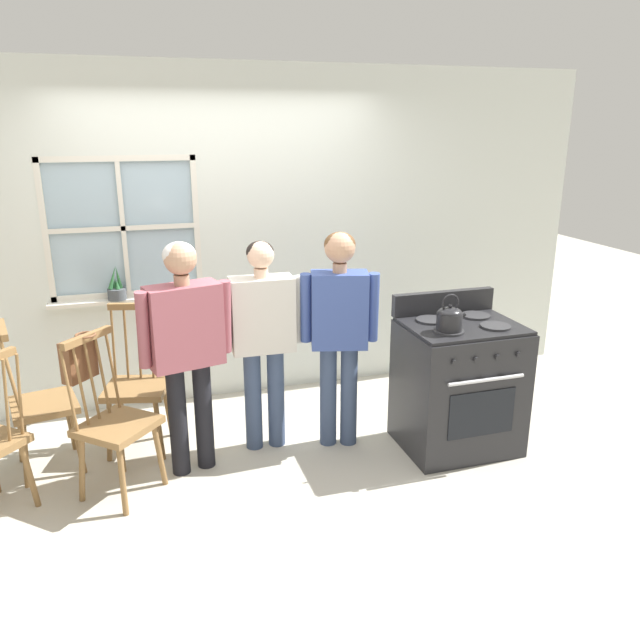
{
  "coord_description": "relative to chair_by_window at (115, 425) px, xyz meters",
  "views": [
    {
      "loc": [
        -0.73,
        -3.62,
        2.24
      ],
      "look_at": [
        0.43,
        0.13,
        1.0
      ],
      "focal_mm": 35.0,
      "sensor_mm": 36.0,
      "label": 1
    }
  ],
  "objects": [
    {
      "name": "stove",
      "position": [
        2.33,
        -0.08,
        0.0
      ],
      "size": [
        0.79,
        0.68,
        1.08
      ],
      "color": "#232326",
      "rests_on": "ground_plane"
    },
    {
      "name": "handbag",
      "position": [
        -0.17,
        0.16,
        0.4
      ],
      "size": [
        0.25,
        0.25,
        0.31
      ],
      "color": "brown",
      "rests_on": "chair_by_window"
    },
    {
      "name": "wall_back",
      "position": [
        0.95,
        1.34,
        0.87
      ],
      "size": [
        6.4,
        0.16,
        2.7
      ],
      "color": "silver",
      "rests_on": "ground_plane"
    },
    {
      "name": "person_elderly_left",
      "position": [
        0.47,
        0.14,
        0.48
      ],
      "size": [
        0.62,
        0.31,
        1.55
      ],
      "rotation": [
        0.0,
        0.0,
        0.24
      ],
      "color": "black",
      "rests_on": "ground_plane"
    },
    {
      "name": "chair_near_wall",
      "position": [
        -0.47,
        0.44,
        0.0
      ],
      "size": [
        0.48,
        0.49,
        1.04
      ],
      "rotation": [
        0.0,
        0.0,
        1.78
      ],
      "color": "olive",
      "rests_on": "ground_plane"
    },
    {
      "name": "potted_plant",
      "position": [
        0.06,
        1.25,
        0.54
      ],
      "size": [
        0.14,
        0.14,
        0.27
      ],
      "color": "#42474C",
      "rests_on": "wall_back"
    },
    {
      "name": "kettle",
      "position": [
        2.15,
        -0.21,
        0.56
      ],
      "size": [
        0.21,
        0.17,
        0.25
      ],
      "color": "black",
      "rests_on": "stove"
    },
    {
      "name": "chair_by_window",
      "position": [
        0.0,
        0.0,
        0.0
      ],
      "size": [
        0.58,
        0.58,
        1.04
      ],
      "rotation": [
        0.0,
        0.0,
        0.83
      ],
      "color": "olive",
      "rests_on": "ground_plane"
    },
    {
      "name": "ground_plane",
      "position": [
        0.92,
        -0.06,
        -0.47
      ],
      "size": [
        16.0,
        16.0,
        0.0
      ],
      "primitive_type": "plane",
      "color": "#B2AD9E"
    },
    {
      "name": "person_teen_center",
      "position": [
        1.01,
        0.32,
        0.43
      ],
      "size": [
        0.58,
        0.22,
        1.5
      ],
      "rotation": [
        0.0,
        0.0,
        -0.03
      ],
      "color": "#384766",
      "rests_on": "ground_plane"
    },
    {
      "name": "chair_near_stove",
      "position": [
        0.15,
        0.57,
        0.0
      ],
      "size": [
        0.51,
        0.49,
        1.04
      ],
      "rotation": [
        0.0,
        0.0,
        -0.25
      ],
      "color": "olive",
      "rests_on": "ground_plane"
    },
    {
      "name": "person_adult_right",
      "position": [
        1.52,
        0.2,
        0.48
      ],
      "size": [
        0.55,
        0.3,
        1.55
      ],
      "rotation": [
        0.0,
        0.0,
        -0.26
      ],
      "color": "#384766",
      "rests_on": "ground_plane"
    }
  ]
}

